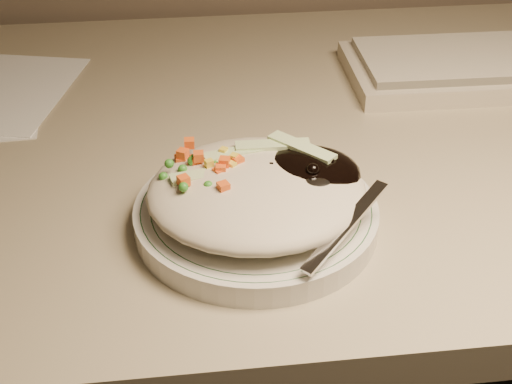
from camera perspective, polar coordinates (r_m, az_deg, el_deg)
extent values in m
cube|color=gray|center=(0.82, 2.95, 4.20)|extent=(1.40, 0.70, 0.04)
cylinder|color=silver|center=(0.64, 0.00, -1.92)|extent=(0.22, 0.22, 0.02)
torus|color=#144723|center=(0.63, 0.00, -1.19)|extent=(0.21, 0.21, 0.00)
torus|color=#144723|center=(0.63, 0.00, -1.19)|extent=(0.19, 0.19, 0.00)
ellipsoid|color=#C1B69C|center=(0.62, 0.05, 0.06)|extent=(0.19, 0.18, 0.04)
ellipsoid|color=black|center=(0.63, 3.94, 1.45)|extent=(0.10, 0.09, 0.03)
ellipsoid|color=orange|center=(0.63, -4.22, 0.95)|extent=(0.08, 0.08, 0.02)
sphere|color=black|center=(0.62, 1.22, 1.91)|extent=(0.01, 0.01, 0.01)
sphere|color=black|center=(0.63, 3.74, 2.36)|extent=(0.01, 0.01, 0.01)
sphere|color=black|center=(0.63, 5.90, 2.44)|extent=(0.01, 0.01, 0.01)
sphere|color=black|center=(0.64, 5.04, 2.59)|extent=(0.01, 0.01, 0.01)
sphere|color=black|center=(0.61, 4.56, 1.76)|extent=(0.01, 0.01, 0.01)
sphere|color=black|center=(0.63, 3.63, 2.00)|extent=(0.01, 0.01, 0.01)
sphere|color=black|center=(0.64, 4.45, 2.56)|extent=(0.01, 0.01, 0.01)
cube|color=#EE591A|center=(0.63, -4.61, 2.86)|extent=(0.01, 0.01, 0.01)
cube|color=#EE591A|center=(0.61, -3.03, 1.05)|extent=(0.01, 0.01, 0.01)
cube|color=#EE591A|center=(0.64, -5.88, 3.06)|extent=(0.01, 0.01, 0.01)
cube|color=#EE591A|center=(0.62, -2.54, 2.41)|extent=(0.01, 0.01, 0.01)
cube|color=#EE591A|center=(0.61, -2.83, 1.83)|extent=(0.01, 0.01, 0.01)
cube|color=#EE591A|center=(0.65, -6.04, 2.64)|extent=(0.01, 0.01, 0.01)
cube|color=#EE591A|center=(0.63, -4.83, 2.58)|extent=(0.01, 0.01, 0.01)
cube|color=#EE591A|center=(0.61, -2.98, 1.57)|extent=(0.01, 0.01, 0.01)
cube|color=#EE591A|center=(0.62, -1.47, 2.49)|extent=(0.01, 0.01, 0.01)
cube|color=#EE591A|center=(0.65, -5.35, 3.92)|extent=(0.01, 0.01, 0.01)
cube|color=#EE591A|center=(0.60, -5.82, 0.92)|extent=(0.01, 0.01, 0.01)
cube|color=#EE591A|center=(0.59, -2.62, 0.39)|extent=(0.01, 0.01, 0.01)
cube|color=#EE591A|center=(0.61, -6.27, 0.95)|extent=(0.01, 0.01, 0.01)
cube|color=#EE591A|center=(0.64, -5.96, 2.45)|extent=(0.01, 0.01, 0.01)
sphere|color=#388C28|center=(0.62, -2.92, 1.92)|extent=(0.01, 0.01, 0.01)
sphere|color=#388C28|center=(0.59, -5.82, 0.40)|extent=(0.01, 0.01, 0.01)
sphere|color=#388C28|center=(0.62, -5.89, 1.83)|extent=(0.01, 0.01, 0.01)
sphere|color=#388C28|center=(0.62, -6.97, 2.27)|extent=(0.01, 0.01, 0.01)
sphere|color=#388C28|center=(0.63, -3.22, 2.12)|extent=(0.01, 0.01, 0.01)
sphere|color=#388C28|center=(0.61, -2.37, 0.27)|extent=(0.01, 0.01, 0.01)
sphere|color=#388C28|center=(0.62, -4.27, 1.36)|extent=(0.01, 0.01, 0.01)
sphere|color=#388C28|center=(0.61, -4.80, 0.29)|extent=(0.01, 0.01, 0.01)
sphere|color=#388C28|center=(0.62, -7.42, 1.22)|extent=(0.01, 0.01, 0.01)
sphere|color=#388C28|center=(0.63, -4.95, 2.69)|extent=(0.01, 0.01, 0.01)
sphere|color=#388C28|center=(0.63, -5.14, 2.51)|extent=(0.01, 0.01, 0.01)
sphere|color=#388C28|center=(0.61, -5.78, 0.95)|extent=(0.01, 0.01, 0.01)
sphere|color=#388C28|center=(0.60, -3.84, 0.52)|extent=(0.01, 0.01, 0.01)
sphere|color=#388C28|center=(0.64, -1.25, 2.93)|extent=(0.01, 0.01, 0.01)
cube|color=yellow|center=(0.63, -3.34, 2.11)|extent=(0.01, 0.01, 0.01)
cube|color=yellow|center=(0.62, -1.95, 2.10)|extent=(0.01, 0.01, 0.01)
cube|color=yellow|center=(0.63, -4.33, 2.17)|extent=(0.01, 0.01, 0.01)
cube|color=yellow|center=(0.62, -3.78, 2.28)|extent=(0.01, 0.01, 0.01)
cube|color=yellow|center=(0.62, -4.25, 1.26)|extent=(0.01, 0.01, 0.01)
cube|color=yellow|center=(0.63, -1.78, 2.76)|extent=(0.01, 0.01, 0.01)
cube|color=yellow|center=(0.64, -2.62, 3.25)|extent=(0.01, 0.01, 0.01)
cube|color=yellow|center=(0.62, -3.38, 1.26)|extent=(0.01, 0.01, 0.01)
cube|color=#B2D18C|center=(0.64, -1.26, 3.24)|extent=(0.07, 0.03, 0.00)
cube|color=#B2D18C|center=(0.65, 1.34, 3.78)|extent=(0.07, 0.02, 0.00)
cube|color=#B2D18C|center=(0.62, -3.76, 1.47)|extent=(0.07, 0.03, 0.00)
cube|color=#B2D18C|center=(0.64, 3.68, 3.61)|extent=(0.06, 0.06, 0.00)
cube|color=#B2D18C|center=(0.61, 0.58, 0.67)|extent=(0.07, 0.02, 0.00)
ellipsoid|color=silver|center=(0.61, 4.60, 0.98)|extent=(0.06, 0.06, 0.01)
cube|color=silver|center=(0.58, 7.21, -2.69)|extent=(0.09, 0.09, 0.03)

